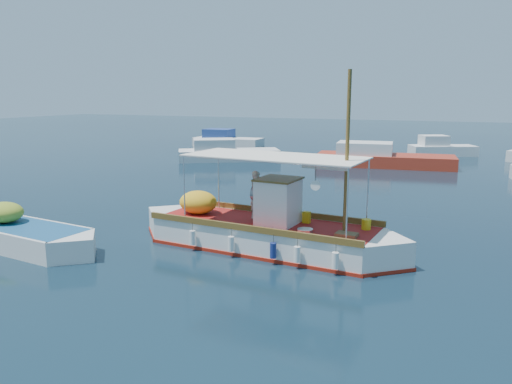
% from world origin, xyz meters
% --- Properties ---
extents(ground, '(160.00, 160.00, 0.00)m').
position_xyz_m(ground, '(0.00, 0.00, 0.00)').
color(ground, black).
rests_on(ground, ground).
extents(fishing_caique, '(9.31, 3.09, 5.70)m').
position_xyz_m(fishing_caique, '(-0.13, -0.14, 0.50)').
color(fishing_caique, white).
rests_on(fishing_caique, ground).
extents(dinghy, '(6.45, 2.30, 1.58)m').
position_xyz_m(dinghy, '(-7.34, -3.15, 0.33)').
color(dinghy, white).
rests_on(dinghy, ground).
extents(bg_boat_nw, '(7.46, 5.87, 1.80)m').
position_xyz_m(bg_boat_nw, '(-10.77, 18.21, 0.49)').
color(bg_boat_nw, silver).
rests_on(bg_boat_nw, ground).
extents(bg_boat_n, '(9.31, 3.91, 1.80)m').
position_xyz_m(bg_boat_n, '(0.15, 19.79, 0.49)').
color(bg_boat_n, '#A32D1B').
rests_on(bg_boat_n, ground).
extents(bg_boat_far_w, '(6.42, 2.49, 1.80)m').
position_xyz_m(bg_boat_far_w, '(-15.26, 27.16, 0.49)').
color(bg_boat_far_w, silver).
rests_on(bg_boat_far_w, ground).
extents(bg_boat_far_n, '(5.34, 3.89, 1.80)m').
position_xyz_m(bg_boat_far_n, '(3.50, 27.68, 0.49)').
color(bg_boat_far_n, silver).
rests_on(bg_boat_far_n, ground).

